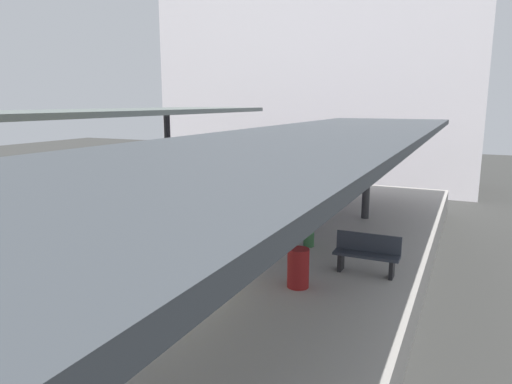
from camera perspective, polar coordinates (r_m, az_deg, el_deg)
ground_plane at (r=10.72m, az=-17.98°, el=-15.41°), size 80.00×80.00×0.00m
platform_right at (r=8.58m, az=1.78°, el=-18.08°), size 4.40×28.00×1.00m
track_ballast at (r=10.68m, az=-18.01°, el=-14.93°), size 3.20×28.00×0.20m
rail_near_side at (r=11.08m, az=-20.87°, el=-13.18°), size 0.08×28.00×0.14m
rail_far_side at (r=10.16m, az=-14.99°, el=-15.06°), size 0.08×28.00×0.14m
commuter_train at (r=15.91m, az=-0.51°, el=0.34°), size 2.78×10.10×3.10m
canopy_left at (r=13.42m, az=-27.06°, el=8.29°), size 4.18×21.00×3.44m
canopy_right at (r=8.84m, az=5.52°, el=6.08°), size 4.18×21.00×3.04m
platform_bench at (r=10.41m, az=13.50°, el=-7.26°), size 1.40×0.41×0.86m
platform_sign at (r=7.08m, az=-15.49°, el=-6.23°), size 0.90×0.08×2.21m
litter_bin at (r=9.45m, az=5.21°, el=-9.29°), size 0.44×0.44×0.80m
passenger_mid_platform at (r=11.93m, az=6.58°, el=-2.57°), size 0.36×0.36×1.71m
station_building_backdrop at (r=28.23m, az=7.60°, el=12.59°), size 18.00×6.00×11.00m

